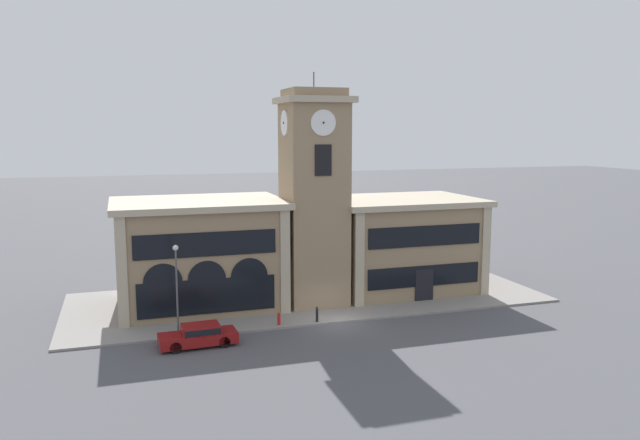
# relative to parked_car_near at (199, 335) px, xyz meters

# --- Properties ---
(ground_plane) EXTENTS (300.00, 300.00, 0.00)m
(ground_plane) POSITION_rel_parked_car_near_xyz_m (9.53, 1.55, -0.70)
(ground_plane) COLOR #4C4C51
(sidewalk_kerb) EXTENTS (36.49, 13.51, 0.15)m
(sidewalk_kerb) POSITION_rel_parked_car_near_xyz_m (9.53, 8.30, -0.63)
(sidewalk_kerb) COLOR gray
(sidewalk_kerb) RESTS_ON ground_plane
(clock_tower) EXTENTS (5.06, 5.06, 17.33)m
(clock_tower) POSITION_rel_parked_car_near_xyz_m (9.53, 6.85, 7.40)
(clock_tower) COLOR #937A5B
(clock_tower) RESTS_ON ground_plane
(town_hall_left_wing) EXTENTS (12.47, 9.08, 8.04)m
(town_hall_left_wing) POSITION_rel_parked_car_near_xyz_m (1.17, 8.83, 3.34)
(town_hall_left_wing) COLOR #937A5B
(town_hall_left_wing) RESTS_ON ground_plane
(town_hall_right_wing) EXTENTS (12.09, 9.08, 7.64)m
(town_hall_right_wing) POSITION_rel_parked_car_near_xyz_m (17.71, 8.83, 3.14)
(town_hall_right_wing) COLOR #937A5B
(town_hall_right_wing) RESTS_ON ground_plane
(parked_car_near) EXTENTS (4.81, 2.08, 1.33)m
(parked_car_near) POSITION_rel_parked_car_near_xyz_m (0.00, 0.00, 0.00)
(parked_car_near) COLOR maroon
(parked_car_near) RESTS_ON ground_plane
(street_lamp) EXTENTS (0.36, 0.36, 5.85)m
(street_lamp) POSITION_rel_parked_car_near_xyz_m (-1.07, 2.10, 3.28)
(street_lamp) COLOR #4C4C51
(street_lamp) RESTS_ON sidewalk_kerb
(bollard) EXTENTS (0.18, 0.18, 1.06)m
(bollard) POSITION_rel_parked_car_near_xyz_m (8.22, 1.95, -0.04)
(bollard) COLOR black
(bollard) RESTS_ON sidewalk_kerb
(fire_hydrant) EXTENTS (0.22, 0.22, 0.87)m
(fire_hydrant) POSITION_rel_parked_car_near_xyz_m (5.57, 2.10, -0.13)
(fire_hydrant) COLOR red
(fire_hydrant) RESTS_ON sidewalk_kerb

